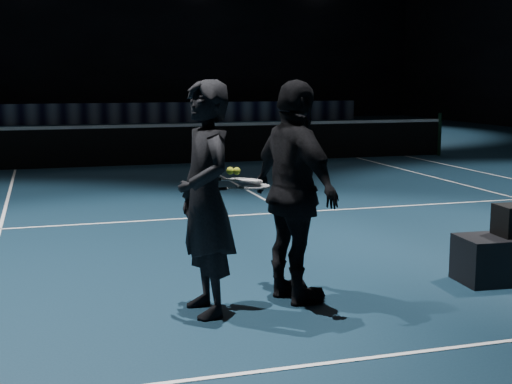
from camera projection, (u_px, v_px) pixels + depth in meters
The scene contains 12 objects.
floor at pixel (199, 164), 16.79m from camera, with size 36.00×36.00×0.00m, color #0D2130.
wall_back at pixel (115, 12), 33.00m from camera, with size 30.00×30.00×0.00m, color black.
court_lines at pixel (199, 164), 16.79m from camera, with size 10.98×23.78×0.01m, color white, non-canonical shape.
net_post_right at pixel (439, 134), 18.52m from camera, with size 0.10×0.10×1.10m, color black.
net_mesh at pixel (198, 145), 16.71m from camera, with size 12.80×0.02×0.86m, color black.
net_tape at pixel (198, 125), 16.64m from camera, with size 12.80×0.03×0.07m, color white.
sponsor_backdrop at pixel (124, 113), 31.37m from camera, with size 22.00×0.15×0.90m, color black.
player_a at pixel (206, 199), 6.03m from camera, with size 0.73×0.48×2.00m, color black.
player_b at pixel (295, 193), 6.37m from camera, with size 1.17×0.49×2.00m, color black.
racket_lower at pixel (254, 187), 6.19m from camera, with size 0.68×0.22×0.03m, color black, non-canonical shape.
racket_upper at pixel (247, 180), 6.20m from camera, with size 0.68×0.22×0.03m, color black, non-canonical shape.
tennis_balls at pixel (233, 169), 6.09m from camera, with size 0.12×0.10×0.12m, color #B7C62A, non-canonical shape.
Camera 1 is at (-3.51, -16.36, 2.02)m, focal length 50.00 mm.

